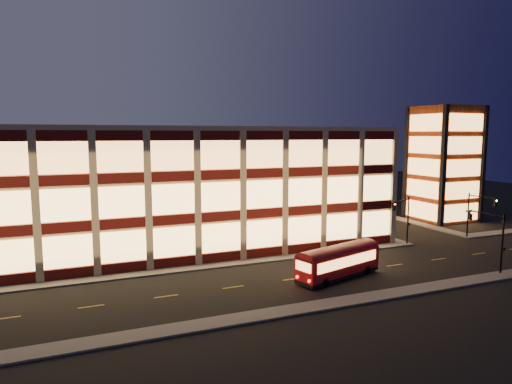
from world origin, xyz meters
name	(u,v)px	position (x,y,z in m)	size (l,w,h in m)	color
ground	(232,267)	(0.00, 0.00, 0.00)	(200.00, 200.00, 0.00)	black
sidewalk_office_south	(201,267)	(-3.00, 1.00, 0.07)	(54.00, 2.00, 0.15)	#514F4C
sidewalk_office_east	(333,221)	(23.00, 17.00, 0.07)	(2.00, 30.00, 0.15)	#514F4C
sidewalk_tower_south	(500,232)	(40.00, 1.00, 0.07)	(14.00, 2.00, 0.15)	#514F4C
sidewalk_tower_west	(390,216)	(34.00, 17.00, 0.07)	(2.00, 30.00, 0.15)	#514F4C
sidewalk_near	(288,311)	(0.00, -13.00, 0.07)	(100.00, 2.00, 0.15)	#514F4C
office_building	(168,183)	(-2.91, 16.91, 7.25)	(50.45, 30.45, 14.50)	tan
stair_tower	(443,164)	(39.95, 11.95, 8.99)	(8.60, 8.60, 18.00)	#8C3814
traffic_signal_far	(403,213)	(22.21, 0.24, 4.11)	(3.79, 1.87, 6.00)	black
traffic_signal_right	(477,209)	(33.50, -0.62, 4.10)	(1.20, 4.37, 6.00)	black
traffic_signal_near	(490,230)	(23.50, -11.03, 4.13)	(0.32, 4.45, 6.00)	black
trolley_bus	(338,260)	(8.22, -7.29, 1.76)	(9.65, 4.89, 3.17)	#98080B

